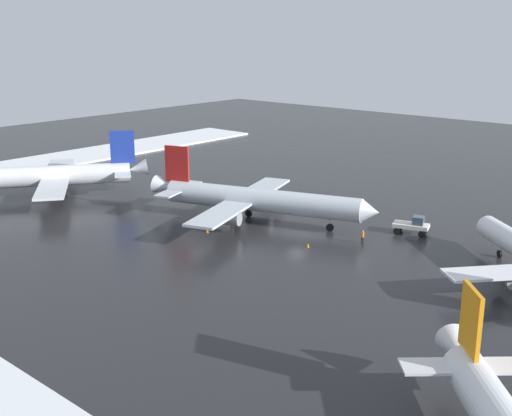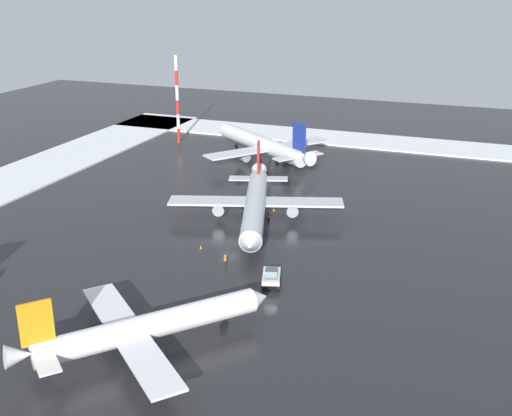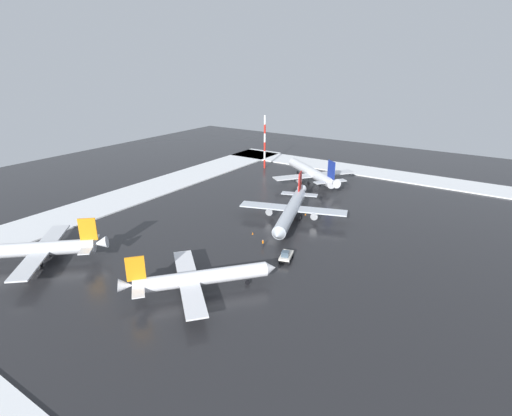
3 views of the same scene
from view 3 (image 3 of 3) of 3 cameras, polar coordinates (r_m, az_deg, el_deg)
ground_plane at (r=96.92m, az=2.18°, el=-3.40°), size 240.00×240.00×0.00m
snow_bank_far at (r=128.49m, az=-17.14°, el=1.83°), size 152.00×16.00×0.34m
snow_bank_left at (r=154.94m, az=15.40°, el=5.11°), size 14.00×116.00×0.34m
airplane_parked_portside at (r=101.68m, az=5.07°, el=-0.30°), size 32.65×27.53×9.96m
airplane_far_rear at (r=93.23m, az=-29.35°, el=-5.16°), size 23.48×24.90×9.14m
airplane_distant_tail at (r=136.49m, az=7.97°, el=5.04°), size 25.83×29.39×10.29m
airplane_parked_starboard at (r=72.55m, az=-8.25°, el=-9.87°), size 23.11×21.45×8.39m
pushback_tug at (r=82.98m, az=4.32°, el=-6.76°), size 5.04×3.45×2.50m
ground_crew_mid_apron at (r=105.52m, az=4.38°, el=-0.84°), size 0.36×0.36×1.71m
ground_crew_near_tug at (r=88.90m, az=0.99°, el=-4.99°), size 0.36×0.36×1.71m
antenna_mast at (r=152.29m, az=1.25°, el=9.37°), size 0.70×0.70×20.00m
traffic_cone_near_nose at (r=107.93m, az=1.94°, el=-0.69°), size 0.36×0.36×0.55m
traffic_cone_mid_line at (r=107.86m, az=7.08°, el=-0.86°), size 0.36×0.36×0.55m
traffic_cone_wingtip_side at (r=95.34m, az=-0.48°, el=-3.62°), size 0.36×0.36×0.55m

